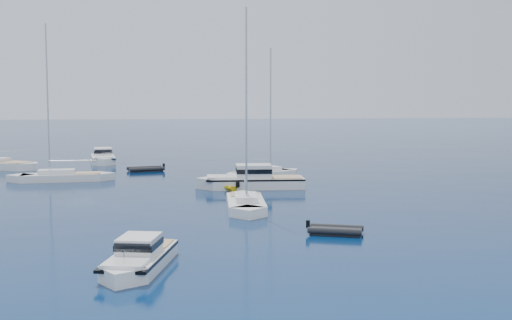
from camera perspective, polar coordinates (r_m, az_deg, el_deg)
The scene contains 10 objects.
ground at distance 37.79m, azimuth 2.89°, elevation -6.45°, with size 400.00×400.00×0.00m, color navy.
motor_cruiser_near at distance 31.05m, azimuth -9.97°, elevation -9.14°, with size 2.22×7.25×1.90m, color silver, non-canonical shape.
motor_cruiser_centre at distance 57.01m, azimuth -0.41°, elevation -2.42°, with size 3.03×9.89×2.60m, color silver, non-canonical shape.
motor_cruiser_horizon at distance 80.83m, azimuth -12.91°, elevation -0.24°, with size 2.65×8.67×2.28m, color white, non-canonical shape.
sailboat_fore at distance 46.71m, azimuth -0.89°, elevation -4.16°, with size 2.52×9.69×14.24m, color white, non-canonical shape.
sailboat_mid_l at distance 64.48m, azimuth -16.27°, elevation -1.72°, with size 2.64×10.16×14.94m, color silver, non-canonical shape.
sailboat_centre at distance 64.86m, azimuth 0.60°, elevation -1.47°, with size 2.29×8.81×12.96m, color silver, non-canonical shape.
tender_yellow at distance 56.48m, azimuth -2.69°, elevation -2.50°, with size 1.80×3.20×0.95m, color gold, non-canonical shape.
tender_grey_near at distance 38.33m, azimuth 6.82°, elevation -6.31°, with size 1.79×3.19×0.95m, color black, non-canonical shape.
tender_grey_far at distance 70.95m, azimuth -9.39°, elevation -0.95°, with size 2.10×3.87×0.95m, color black, non-canonical shape.
Camera 1 is at (-6.04, -36.48, 7.75)m, focal length 46.89 mm.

